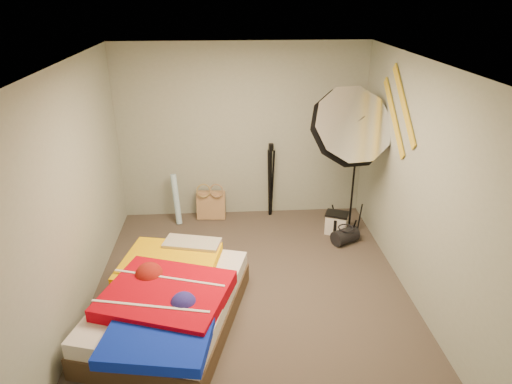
{
  "coord_description": "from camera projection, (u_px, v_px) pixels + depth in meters",
  "views": [
    {
      "loc": [
        -0.23,
        -4.24,
        3.12
      ],
      "look_at": [
        0.1,
        0.6,
        0.95
      ],
      "focal_mm": 32.0,
      "sensor_mm": 36.0,
      "label": 1
    }
  ],
  "objects": [
    {
      "name": "ceiling",
      "position": [
        250.0,
        63.0,
        4.13
      ],
      "size": [
        4.0,
        4.0,
        0.0
      ],
      "primitive_type": "plane",
      "rotation": [
        3.14,
        0.0,
        0.0
      ],
      "color": "silver",
      "rests_on": "wall_back"
    },
    {
      "name": "wall_front",
      "position": [
        269.0,
        319.0,
        2.82
      ],
      "size": [
        3.5,
        0.0,
        3.5
      ],
      "primitive_type": "plane",
      "rotation": [
        -1.57,
        0.0,
        0.0
      ],
      "color": "#99A191",
      "rests_on": "floor"
    },
    {
      "name": "wrapping_roll",
      "position": [
        176.0,
        199.0,
        6.51
      ],
      "size": [
        0.16,
        0.23,
        0.73
      ],
      "primitive_type": "cylinder",
      "rotation": [
        -0.17,
        0.0,
        0.41
      ],
      "color": "#6DBBE3",
      "rests_on": "floor"
    },
    {
      "name": "wall_back",
      "position": [
        242.0,
        133.0,
        6.46
      ],
      "size": [
        3.5,
        0.0,
        3.5
      ],
      "primitive_type": "plane",
      "rotation": [
        1.57,
        0.0,
        0.0
      ],
      "color": "#99A191",
      "rests_on": "floor"
    },
    {
      "name": "wall_stripe_upper",
      "position": [
        404.0,
        105.0,
        5.01
      ],
      "size": [
        0.02,
        0.91,
        0.78
      ],
      "primitive_type": "cube",
      "rotation": [
        0.7,
        0.0,
        0.0
      ],
      "color": "gold",
      "rests_on": "wall_right"
    },
    {
      "name": "wall_right",
      "position": [
        418.0,
        185.0,
        4.75
      ],
      "size": [
        0.0,
        4.0,
        4.0
      ],
      "primitive_type": "plane",
      "rotation": [
        1.57,
        0.0,
        -1.57
      ],
      "color": "#99A191",
      "rests_on": "floor"
    },
    {
      "name": "camera_tripod",
      "position": [
        271.0,
        175.0,
        6.62
      ],
      "size": [
        0.07,
        0.07,
        1.12
      ],
      "color": "black",
      "rests_on": "floor"
    },
    {
      "name": "wall_left",
      "position": [
        75.0,
        194.0,
        4.53
      ],
      "size": [
        0.0,
        4.0,
        4.0
      ],
      "primitive_type": "plane",
      "rotation": [
        1.57,
        0.0,
        1.57
      ],
      "color": "#99A191",
      "rests_on": "floor"
    },
    {
      "name": "photo_umbrella",
      "position": [
        349.0,
        128.0,
        5.59
      ],
      "size": [
        1.22,
        0.84,
        2.17
      ],
      "color": "black",
      "rests_on": "floor"
    },
    {
      "name": "camera_case",
      "position": [
        336.0,
        224.0,
        6.31
      ],
      "size": [
        0.34,
        0.3,
        0.28
      ],
      "primitive_type": "cube",
      "rotation": [
        0.0,
        0.0,
        -0.4
      ],
      "color": "white",
      "rests_on": "floor"
    },
    {
      "name": "floor",
      "position": [
        251.0,
        290.0,
        5.15
      ],
      "size": [
        4.0,
        4.0,
        0.0
      ],
      "primitive_type": "plane",
      "color": "#4F453A",
      "rests_on": "ground"
    },
    {
      "name": "wall_stripe_lower",
      "position": [
        394.0,
        117.0,
        5.32
      ],
      "size": [
        0.02,
        0.91,
        0.78
      ],
      "primitive_type": "cube",
      "rotation": [
        0.7,
        0.0,
        0.0
      ],
      "color": "gold",
      "rests_on": "wall_right"
    },
    {
      "name": "duffel_bag",
      "position": [
        345.0,
        236.0,
        6.07
      ],
      "size": [
        0.4,
        0.35,
        0.21
      ],
      "primitive_type": "cylinder",
      "rotation": [
        0.0,
        1.57,
        0.49
      ],
      "color": "black",
      "rests_on": "floor"
    },
    {
      "name": "tote_bag",
      "position": [
        211.0,
        205.0,
        6.7
      ],
      "size": [
        0.43,
        0.21,
        0.43
      ],
      "primitive_type": "cube",
      "rotation": [
        -0.14,
        0.0,
        -0.07
      ],
      "color": "tan",
      "rests_on": "floor"
    },
    {
      "name": "bed",
      "position": [
        169.0,
        302.0,
        4.54
      ],
      "size": [
        1.68,
        2.14,
        0.53
      ],
      "color": "#4B3724",
      "rests_on": "floor"
    }
  ]
}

